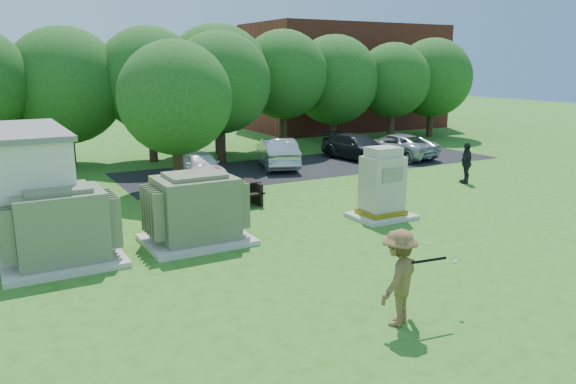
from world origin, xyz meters
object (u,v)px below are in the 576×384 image
transformer_left (60,228)px  car_dark (358,147)px  picnic_table (231,191)px  car_silver_a (277,153)px  person_at_picnic (218,189)px  generator_cabinet (382,187)px  car_white (200,165)px  transformer_right (196,210)px  car_silver_b (395,146)px  person_walking_right (466,163)px  batter (399,278)px

transformer_left → car_dark: bearing=29.9°
picnic_table → car_silver_a: (5.12, 6.02, 0.20)m
car_dark → car_silver_a: bearing=171.2°
person_at_picnic → car_dark: size_ratio=0.36×
generator_cabinet → car_white: size_ratio=0.64×
transformer_right → car_silver_b: size_ratio=0.62×
generator_cabinet → person_walking_right: bearing=21.8°
transformer_right → car_silver_b: transformer_right is taller
generator_cabinet → transformer_left: bearing=176.8°
batter → car_silver_a: batter is taller
transformer_right → car_dark: 15.77m
picnic_table → car_silver_b: size_ratio=0.42×
batter → person_at_picnic: bearing=-118.3°
car_silver_b → car_silver_a: bearing=-15.8°
generator_cabinet → person_walking_right: 7.30m
person_at_picnic → transformer_left: bearing=-165.6°
person_at_picnic → car_silver_a: 8.91m
picnic_table → car_dark: car_dark is taller
picnic_table → car_white: (0.66, 5.02, 0.10)m
person_at_picnic → car_silver_b: size_ratio=0.34×
generator_cabinet → car_white: generator_cabinet is taller
batter → car_silver_b: bearing=-157.0°
transformer_right → car_silver_a: 12.26m
car_dark → person_walking_right: bearing=-93.6°
picnic_table → car_white: car_white is taller
picnic_table → car_white: 5.06m
picnic_table → car_dark: bearing=30.5°
transformer_left → car_white: size_ratio=0.79×
transformer_right → person_at_picnic: (1.83, 2.83, -0.14)m
car_silver_a → car_dark: (4.91, -0.10, -0.06)m
person_walking_right → car_silver_b: (1.58, 6.66, -0.22)m
generator_cabinet → person_at_picnic: size_ratio=1.46×
batter → car_silver_b: (13.07, 15.82, -0.32)m
person_at_picnic → transformer_right: bearing=-135.6°
generator_cabinet → person_at_picnic: 5.70m
generator_cabinet → batter: bearing=-126.2°
transformer_left → picnic_table: size_ratio=1.47×
transformer_right → car_dark: size_ratio=0.64×
generator_cabinet → car_silver_b: bearing=48.3°
generator_cabinet → batter: 7.99m
batter → person_at_picnic: (0.14, 9.84, -0.16)m
person_at_picnic → car_white: 5.85m
transformer_right → transformer_left: bearing=180.0°
transformer_left → batter: transformer_left is taller
person_walking_right → car_dark: person_walking_right is taller
car_silver_a → batter: bearing=87.9°
car_white → generator_cabinet: bearing=-69.1°
generator_cabinet → car_silver_a: bearing=82.4°
person_at_picnic → car_white: person_at_picnic is taller
person_walking_right → car_dark: bearing=-148.2°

